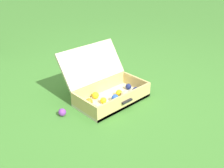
% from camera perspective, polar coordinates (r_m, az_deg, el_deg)
% --- Properties ---
extents(ground_plane, '(16.00, 16.00, 0.00)m').
position_cam_1_polar(ground_plane, '(2.28, -1.20, -4.40)').
color(ground_plane, '#3D7A2D').
extents(open_suitcase, '(0.63, 0.57, 0.43)m').
position_cam_1_polar(open_suitcase, '(2.32, -1.09, -0.91)').
color(open_suitcase, beige).
rests_on(open_suitcase, ground).
extents(stray_ball_on_grass, '(0.06, 0.06, 0.06)m').
position_cam_1_polar(stray_ball_on_grass, '(2.15, -10.76, -6.05)').
color(stray_ball_on_grass, purple).
rests_on(stray_ball_on_grass, ground).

